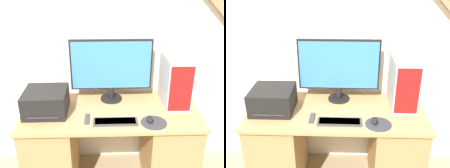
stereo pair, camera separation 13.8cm
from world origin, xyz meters
The scene contains 9 objects.
wall_back centered at (0.01, 0.72, 1.37)m, with size 6.40×0.13×2.72m.
desk centered at (0.00, 0.33, 0.40)m, with size 1.49×0.67×0.77m.
monitor centered at (0.01, 0.54, 1.09)m, with size 0.72×0.20×0.56m.
keyboard centered at (0.03, 0.14, 0.78)m, with size 0.35×0.11×0.02m.
mousepad centered at (0.33, 0.13, 0.78)m, with size 0.21×0.21×0.00m.
mouse centered at (0.31, 0.15, 0.80)m, with size 0.05×0.09×0.04m.
computer_tower centered at (0.57, 0.45, 0.99)m, with size 0.21×0.37×0.44m.
printer centered at (-0.54, 0.33, 0.87)m, with size 0.35×0.34×0.19m.
remote_control centered at (-0.19, 0.19, 0.78)m, with size 0.04×0.14×0.02m.
Camera 2 is at (0.08, -1.60, 1.91)m, focal length 42.00 mm.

